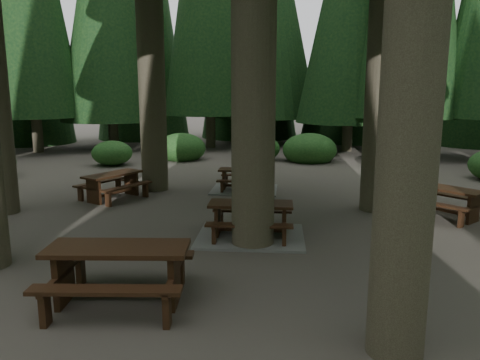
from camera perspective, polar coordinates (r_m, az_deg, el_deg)
The scene contains 7 objects.
ground at distance 9.62m, azimuth -3.29°, elevation -7.47°, with size 80.00×80.00×0.00m, color #564E46.
picnic_table_a at distance 9.77m, azimuth 1.31°, elevation -5.62°, with size 2.74×2.54×0.75m.
picnic_table_b at distance 13.59m, azimuth -15.22°, elevation -0.24°, with size 1.53×1.83×0.73m.
picnic_table_c at distance 14.26m, azimuth 0.53°, elevation -0.46°, with size 2.43×2.25×0.67m.
picnic_table_d at distance 12.30m, azimuth 23.78°, elevation -1.96°, with size 2.08×1.90×0.73m.
picnic_table_e at distance 6.99m, azimuth -14.61°, elevation -10.08°, with size 2.50×2.33×0.86m.
shrub_ring at distance 9.81m, azimuth 2.49°, elevation -4.64°, with size 23.86×24.64×1.49m.
Camera 1 is at (4.75, -7.79, 3.04)m, focal length 35.00 mm.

